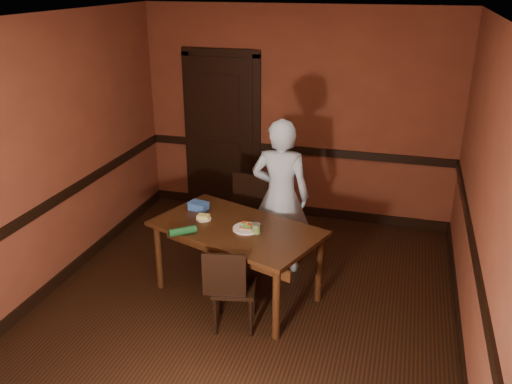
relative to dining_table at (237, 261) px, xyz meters
The scene contains 22 objects.
floor 0.43m from the dining_table, 46.90° to the right, with size 4.00×4.50×0.01m, color black.
ceiling 2.33m from the dining_table, 46.90° to the right, with size 4.00×4.50×0.01m, color silver.
wall_back 2.32m from the dining_table, 86.25° to the left, with size 4.00×0.02×2.70m, color brown.
wall_front 2.59m from the dining_table, 86.71° to the right, with size 4.00×0.02×2.70m, color brown.
wall_left 2.11m from the dining_table, behind, with size 0.02×4.50×2.70m, color brown.
wall_right 2.35m from the dining_table, ahead, with size 0.02×4.50×2.70m, color brown.
dado_back 2.16m from the dining_table, 86.22° to the left, with size 4.00×0.03×0.10m, color black.
dado_left 1.93m from the dining_table, behind, with size 0.03×4.50×0.10m, color black.
dado_right 2.19m from the dining_table, ahead, with size 0.03×4.50×0.10m, color black.
baseboard_back 2.12m from the dining_table, 86.22° to the left, with size 4.00×0.03×0.12m, color black.
baseboard_left 1.88m from the dining_table, behind, with size 0.03×4.50×0.12m, color black.
baseboard_right 2.15m from the dining_table, ahead, with size 0.03×4.50×0.12m, color black.
door 2.35m from the dining_table, 112.62° to the left, with size 1.05×0.07×2.20m.
dining_table is the anchor object (origin of this frame).
chair_far 0.83m from the dining_table, 99.58° to the left, with size 0.43×0.43×0.92m, color black, non-canonical shape.
chair_near 0.52m from the dining_table, 74.97° to the right, with size 0.38×0.38×0.81m, color black, non-canonical shape.
person 0.85m from the dining_table, 66.75° to the left, with size 0.61×0.40×1.68m, color #ADCCE0.
sandwich_plate 0.41m from the dining_table, 14.84° to the right, with size 0.26×0.26×0.07m.
sauce_jar 0.49m from the dining_table, 20.83° to the right, with size 0.08×0.08×0.10m.
cheese_saucer 0.55m from the dining_table, 168.83° to the left, with size 0.15×0.15×0.05m.
food_tub 0.71m from the dining_table, 151.13° to the left, with size 0.22×0.17×0.08m.
wrapped_veg 0.67m from the dining_table, 145.21° to the right, with size 0.07×0.07×0.26m, color #154C22.
Camera 1 is at (1.34, -4.35, 3.03)m, focal length 38.00 mm.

